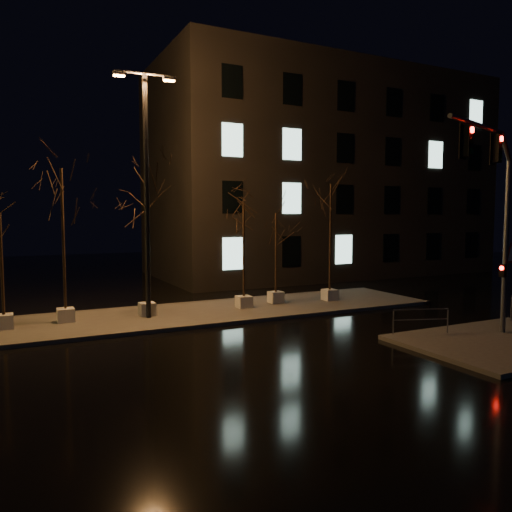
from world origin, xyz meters
TOP-DOWN VIEW (x-y plane):
  - ground at (0.00, 0.00)m, footprint 90.00×90.00m
  - median at (0.00, 6.00)m, footprint 22.00×5.00m
  - sidewalk_corner at (7.50, -3.50)m, footprint 7.00×5.00m
  - building at (14.00, 18.00)m, footprint 25.00×12.00m
  - tree_0 at (-8.09, 6.14)m, footprint 1.80×1.80m
  - tree_1 at (-5.86, 6.41)m, footprint 1.80×1.80m
  - tree_2 at (-2.57, 6.25)m, footprint 1.80×1.80m
  - tree_3 at (1.93, 6.01)m, footprint 1.80×1.80m
  - tree_4 at (3.89, 6.49)m, footprint 1.80×1.80m
  - tree_5 at (6.70, 5.93)m, footprint 1.80×1.80m
  - traffic_signal_mast at (7.32, -3.05)m, footprint 5.65×1.94m
  - streetlight_main at (-2.64, 5.72)m, footprint 2.52×0.49m
  - guard_rail_a at (5.54, -1.50)m, footprint 2.01×0.74m

SIDE VIEW (x-z plane):
  - ground at x=0.00m, z-range 0.00..0.00m
  - median at x=0.00m, z-range 0.00..0.15m
  - sidewalk_corner at x=7.50m, z-range 0.00..0.15m
  - guard_rail_a at x=5.54m, z-range 0.29..1.21m
  - tree_0 at x=-8.09m, z-range 1.32..5.81m
  - tree_4 at x=3.89m, z-range 1.33..5.87m
  - tree_3 at x=1.93m, z-range 1.46..6.52m
  - tree_5 at x=6.70m, z-range 1.71..7.73m
  - tree_2 at x=-2.57m, z-range 1.75..7.95m
  - traffic_signal_mast at x=7.32m, z-range 1.28..8.51m
  - tree_1 at x=-5.86m, z-range 1.79..8.12m
  - streetlight_main at x=-2.64m, z-range 0.93..11.02m
  - building at x=14.00m, z-range 0.00..15.00m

